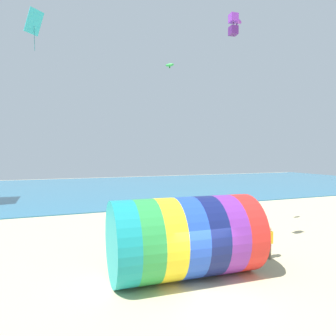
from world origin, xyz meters
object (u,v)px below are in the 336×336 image
object	(u,v)px
giant_inflatable_tube	(185,237)
kite_cyan_diamond	(34,22)
kite_purple_box	(233,24)
kite_green_parafoil	(170,65)
bystander_near_water	(254,209)
kite_purple_parafoil	(237,21)
kite_handler	(269,242)

from	to	relation	value
giant_inflatable_tube	kite_cyan_diamond	distance (m)	17.33
kite_purple_box	kite_green_parafoil	world-z (taller)	kite_green_parafoil
kite_purple_box	bystander_near_water	bearing A→B (deg)	45.47
kite_purple_parafoil	bystander_near_water	bearing A→B (deg)	38.80
kite_handler	kite_purple_parafoil	world-z (taller)	kite_purple_parafoil
kite_purple_parafoil	bystander_near_water	world-z (taller)	kite_purple_parafoil
kite_handler	kite_green_parafoil	bearing A→B (deg)	88.32
giant_inflatable_tube	kite_purple_parafoil	xyz separation A→B (m)	(6.25, 5.33, 12.66)
kite_purple_parafoil	kite_handler	bearing A→B (deg)	-103.34
giant_inflatable_tube	kite_purple_box	world-z (taller)	kite_purple_box
kite_cyan_diamond	bystander_near_water	world-z (taller)	kite_cyan_diamond
giant_inflatable_tube	kite_green_parafoil	bearing A→B (deg)	70.60
kite_purple_parafoil	bystander_near_water	size ratio (longest dim) A/B	0.63
kite_purple_parafoil	bystander_near_water	distance (m)	14.67
kite_purple_box	kite_purple_parafoil	xyz separation A→B (m)	(2.65, 3.58, 2.05)
kite_purple_box	kite_green_parafoil	distance (m)	14.24
giant_inflatable_tube	kite_purple_parafoil	bearing A→B (deg)	40.45
kite_purple_parafoil	giant_inflatable_tube	bearing A→B (deg)	-139.55
kite_green_parafoil	kite_cyan_diamond	bearing A→B (deg)	-154.96
kite_handler	kite_green_parafoil	size ratio (longest dim) A/B	1.89
giant_inflatable_tube	kite_handler	bearing A→B (deg)	4.89
bystander_near_water	kite_cyan_diamond	bearing A→B (deg)	175.19
kite_purple_parafoil	kite_cyan_diamond	size ratio (longest dim) A/B	0.39
kite_handler	kite_green_parafoil	xyz separation A→B (m)	(0.45, 15.29, 13.42)
kite_purple_box	kite_purple_parafoil	world-z (taller)	kite_purple_parafoil
giant_inflatable_tube	kite_handler	size ratio (longest dim) A/B	3.96
kite_handler	kite_purple_box	distance (m)	11.71
kite_cyan_diamond	bystander_near_water	distance (m)	21.66
kite_handler	kite_green_parafoil	world-z (taller)	kite_green_parafoil
kite_handler	kite_purple_parafoil	xyz separation A→B (m)	(1.16, 4.89, 13.59)
giant_inflatable_tube	bystander_near_water	distance (m)	13.65
kite_purple_box	kite_green_parafoil	size ratio (longest dim) A/B	1.29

